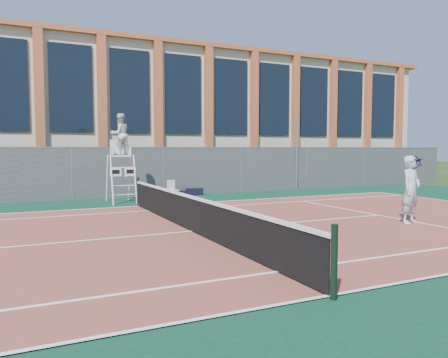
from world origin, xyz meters
name	(u,v)px	position (x,y,z in m)	size (l,w,h in m)	color
ground	(192,232)	(0.00, 0.00, 0.00)	(120.00, 120.00, 0.00)	#233814
apron	(179,226)	(0.00, 1.00, 0.01)	(36.00, 20.00, 0.01)	#0B3124
tennis_court	(192,232)	(0.00, 0.00, 0.02)	(23.77, 10.97, 0.02)	brown
tennis_net	(192,212)	(0.00, 0.00, 0.54)	(0.10, 11.30, 1.10)	black
fence	(120,173)	(0.00, 8.80, 1.10)	(40.00, 0.06, 2.20)	#595E60
hedge	(114,172)	(0.00, 10.00, 1.10)	(40.00, 1.40, 2.20)	black
building	(88,117)	(0.00, 17.95, 4.15)	(45.00, 10.60, 8.22)	beige
steel_pole	(297,154)	(9.26, 8.70, 1.86)	(0.12, 0.12, 3.72)	#9EA0A5
umpire_chair	(120,137)	(-0.33, 7.05, 2.63)	(1.01, 1.55, 3.60)	white
plastic_chair	(172,188)	(1.81, 7.01, 0.50)	(0.48, 0.49, 0.83)	silver
sports_bag_near	(195,192)	(3.33, 8.30, 0.17)	(0.75, 0.30, 0.32)	black
sports_bag_far	(182,193)	(2.72, 8.34, 0.13)	(0.59, 0.26, 0.24)	black
tennis_player	(411,189)	(6.10, -1.52, 1.00)	(1.10, 0.78, 1.93)	silver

